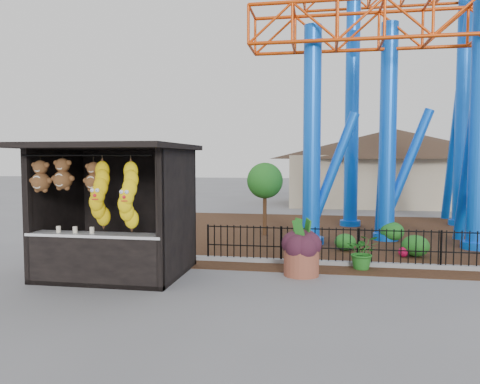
% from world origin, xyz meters
% --- Properties ---
extents(ground, '(120.00, 120.00, 0.00)m').
position_xyz_m(ground, '(0.00, 0.00, 0.00)').
color(ground, slate).
rests_on(ground, ground).
extents(mulch_bed, '(18.00, 12.00, 0.02)m').
position_xyz_m(mulch_bed, '(4.00, 8.00, 0.01)').
color(mulch_bed, '#331E11').
rests_on(mulch_bed, ground).
extents(curb, '(18.00, 0.18, 0.12)m').
position_xyz_m(curb, '(4.00, 3.00, 0.06)').
color(curb, gray).
rests_on(curb, ground).
extents(prize_booth, '(3.50, 3.40, 3.12)m').
position_xyz_m(prize_booth, '(-2.99, 0.92, 1.51)').
color(prize_booth, black).
rests_on(prize_booth, ground).
extents(picket_fence, '(12.20, 0.06, 1.00)m').
position_xyz_m(picket_fence, '(4.90, 3.00, 0.50)').
color(picket_fence, black).
rests_on(picket_fence, ground).
extents(roller_coaster, '(11.00, 6.37, 10.82)m').
position_xyz_m(roller_coaster, '(5.12, 8.23, 6.44)').
color(roller_coaster, blue).
rests_on(roller_coaster, ground).
extents(terracotta_planter, '(0.98, 0.98, 0.63)m').
position_xyz_m(terracotta_planter, '(1.38, 1.81, 0.32)').
color(terracotta_planter, brown).
rests_on(terracotta_planter, ground).
extents(planter_foliage, '(0.70, 0.70, 0.64)m').
position_xyz_m(planter_foliage, '(1.38, 1.81, 0.95)').
color(planter_foliage, '#341521').
rests_on(planter_foliage, terracotta_planter).
extents(potted_plant, '(0.84, 0.73, 0.89)m').
position_xyz_m(potted_plant, '(2.88, 2.70, 0.45)').
color(potted_plant, '#254E17').
rests_on(potted_plant, ground).
extents(landscaping, '(7.15, 3.43, 0.64)m').
position_xyz_m(landscaping, '(5.24, 5.64, 0.29)').
color(landscaping, '#1D5E1B').
rests_on(landscaping, mulch_bed).
extents(pavilion, '(15.00, 15.00, 4.80)m').
position_xyz_m(pavilion, '(6.00, 20.00, 3.07)').
color(pavilion, '#BFAD8C').
rests_on(pavilion, ground).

